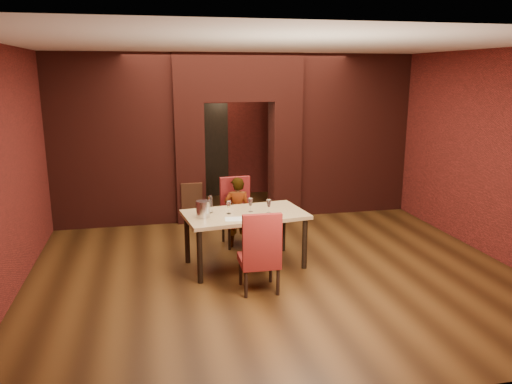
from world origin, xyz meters
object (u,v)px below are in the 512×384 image
dining_table (245,239)px  wine_bucket (203,209)px  person_seated (237,212)px  wine_glass_a (229,207)px  chair_near (259,250)px  chair_far (238,212)px  wine_glass_b (250,205)px  wine_glass_c (269,206)px  potted_plant (270,228)px  water_bottle (210,204)px

dining_table → wine_bucket: bearing=-178.2°
person_seated → wine_glass_a: (-0.28, -0.86, 0.32)m
chair_near → person_seated: (0.03, 1.75, 0.04)m
dining_table → wine_bucket: 0.83m
chair_far → wine_glass_a: 1.06m
chair_near → wine_glass_b: bearing=-93.9°
wine_glass_c → potted_plant: wine_glass_c is taller
dining_table → person_seated: (0.04, 0.86, 0.18)m
chair_near → wine_glass_c: chair_near is taller
wine_bucket → chair_far: bearing=56.3°
chair_far → wine_glass_a: chair_far is taller
wine_glass_a → wine_glass_c: size_ratio=0.91×
wine_glass_c → wine_bucket: wine_bucket is taller
chair_near → person_seated: 1.75m
dining_table → wine_glass_a: (-0.24, 0.00, 0.51)m
potted_plant → chair_near: bearing=-108.1°
chair_far → wine_bucket: chair_far is taller
dining_table → wine_bucket: size_ratio=7.27×
chair_far → wine_glass_a: size_ratio=5.99×
dining_table → wine_glass_a: 0.56m
wine_glass_c → water_bottle: 0.86m
person_seated → potted_plant: size_ratio=3.23×
wine_glass_c → water_bottle: water_bottle is taller
chair_near → wine_bucket: chair_near is taller
dining_table → wine_glass_b: 0.52m
water_bottle → dining_table: bearing=-14.2°
wine_bucket → wine_glass_a: bearing=15.2°
wine_glass_c → water_bottle: (-0.83, 0.22, 0.03)m
chair_far → chair_near: bearing=-97.0°
person_seated → wine_glass_a: size_ratio=6.31×
chair_far → potted_plant: bearing=11.9°
dining_table → wine_glass_b: bearing=14.8°
chair_far → wine_glass_a: bearing=-113.3°
person_seated → wine_bucket: (-0.67, -0.96, 0.35)m
chair_far → wine_glass_c: 1.14m
chair_far → chair_near: 1.85m
wine_glass_a → wine_glass_b: wine_glass_b is taller
wine_glass_a → wine_glass_b: 0.33m
chair_far → water_bottle: chair_far is taller
chair_far → water_bottle: (-0.57, -0.83, 0.39)m
wine_glass_b → wine_bucket: wine_bucket is taller
person_seated → wine_glass_b: size_ratio=5.76×
wine_glass_c → water_bottle: bearing=165.2°
chair_far → water_bottle: bearing=-129.4°
chair_far → wine_bucket: size_ratio=4.66×
wine_glass_b → water_bottle: size_ratio=0.79×
wine_bucket → water_bottle: (0.14, 0.23, 0.01)m
water_bottle → potted_plant: water_bottle is taller
potted_plant → wine_glass_b: bearing=-117.9°
dining_table → wine_glass_c: (0.34, -0.10, 0.51)m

